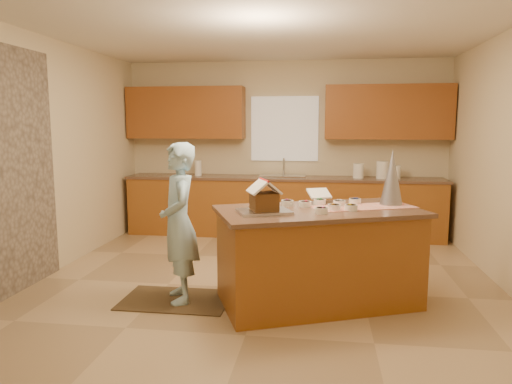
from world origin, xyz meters
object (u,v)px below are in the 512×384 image
at_px(tinsel_tree, 392,177).
at_px(gingerbread_house, 264,199).
at_px(island_base, 318,259).
at_px(boy, 179,223).

relative_size(tinsel_tree, gingerbread_house, 1.52).
bearing_deg(island_base, gingerbread_house, -174.81).
xyz_separation_m(island_base, tinsel_tree, (0.71, 0.34, 0.76)).
relative_size(island_base, boy, 1.18).
xyz_separation_m(tinsel_tree, gingerbread_house, (-1.20, -0.60, -0.15)).
bearing_deg(gingerbread_house, boy, 171.32).
height_order(island_base, tinsel_tree, tinsel_tree).
height_order(tinsel_tree, gingerbread_house, tinsel_tree).
relative_size(tinsel_tree, boy, 0.36).
bearing_deg(boy, island_base, 71.53).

